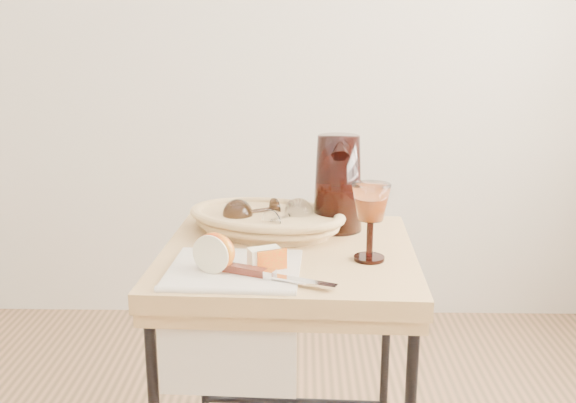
# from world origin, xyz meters

# --- Properties ---
(wall_back) EXTENTS (3.60, 0.00, 2.70)m
(wall_back) POSITION_xyz_m (0.00, 1.80, 1.35)
(wall_back) COLOR beige
(wall_back) RESTS_ON ground
(side_table) EXTENTS (0.61, 0.61, 0.75)m
(side_table) POSITION_xyz_m (0.42, 0.50, 0.37)
(side_table) COLOR olive
(side_table) RESTS_ON floor
(tea_towel) EXTENTS (0.29, 0.26, 0.01)m
(tea_towel) POSITION_xyz_m (0.31, 0.35, 0.75)
(tea_towel) COLOR silver
(tea_towel) RESTS_ON side_table
(bread_basket) EXTENTS (0.42, 0.35, 0.06)m
(bread_basket) POSITION_xyz_m (0.36, 0.63, 0.78)
(bread_basket) COLOR #9B6A41
(bread_basket) RESTS_ON side_table
(goblet_lying_a) EXTENTS (0.15, 0.13, 0.08)m
(goblet_lying_a) POSITION_xyz_m (0.33, 0.64, 0.80)
(goblet_lying_a) COLOR #3D291B
(goblet_lying_a) RESTS_ON bread_basket
(goblet_lying_b) EXTENTS (0.13, 0.14, 0.07)m
(goblet_lying_b) POSITION_xyz_m (0.42, 0.60, 0.80)
(goblet_lying_b) COLOR white
(goblet_lying_b) RESTS_ON bread_basket
(pitcher) EXTENTS (0.17, 0.25, 0.28)m
(pitcher) POSITION_xyz_m (0.54, 0.66, 0.87)
(pitcher) COLOR black
(pitcher) RESTS_ON side_table
(wine_goblet) EXTENTS (0.09, 0.09, 0.18)m
(wine_goblet) POSITION_xyz_m (0.60, 0.43, 0.84)
(wine_goblet) COLOR white
(wine_goblet) RESTS_ON side_table
(apple_half) EXTENTS (0.10, 0.08, 0.08)m
(apple_half) POSITION_xyz_m (0.27, 0.34, 0.79)
(apple_half) COLOR #C90300
(apple_half) RESTS_ON tea_towel
(apple_wedge) EXTENTS (0.08, 0.06, 0.04)m
(apple_wedge) POSITION_xyz_m (0.37, 0.35, 0.78)
(apple_wedge) COLOR #FFF3C5
(apple_wedge) RESTS_ON tea_towel
(table_knife) EXTENTS (0.24, 0.12, 0.02)m
(table_knife) POSITION_xyz_m (0.40, 0.29, 0.76)
(table_knife) COLOR silver
(table_knife) RESTS_ON tea_towel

